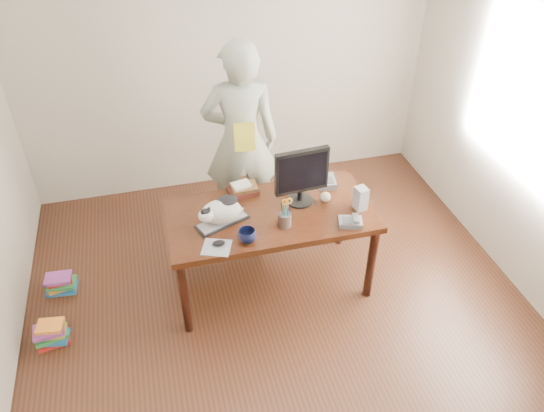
{
  "coord_description": "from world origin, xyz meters",
  "views": [
    {
      "loc": [
        -0.79,
        -2.52,
        3.26
      ],
      "look_at": [
        0.0,
        0.55,
        0.85
      ],
      "focal_mm": 35.0,
      "sensor_mm": 36.0,
      "label": 1
    }
  ],
  "objects_px": {
    "phone": "(351,222)",
    "book_stack": "(243,189)",
    "book_pile_b": "(61,283)",
    "cat": "(220,211)",
    "mouse": "(219,243)",
    "desk": "(268,221)",
    "keyboard": "(222,222)",
    "calculator": "(326,181)",
    "person": "(241,141)",
    "pen_cup": "(285,218)",
    "monitor": "(302,174)",
    "speaker": "(361,198)",
    "baseball": "(325,197)",
    "book_pile_a": "(52,334)",
    "coffee_mug": "(247,236)"
  },
  "relations": [
    {
      "from": "phone",
      "to": "book_stack",
      "type": "xyz_separation_m",
      "value": [
        -0.69,
        0.6,
        0.01
      ]
    },
    {
      "from": "phone",
      "to": "book_pile_b",
      "type": "bearing_deg",
      "value": -179.36
    },
    {
      "from": "cat",
      "to": "mouse",
      "type": "height_order",
      "value": "cat"
    },
    {
      "from": "desk",
      "to": "keyboard",
      "type": "relative_size",
      "value": 3.75
    },
    {
      "from": "calculator",
      "to": "person",
      "type": "height_order",
      "value": "person"
    },
    {
      "from": "pen_cup",
      "to": "book_pile_b",
      "type": "xyz_separation_m",
      "value": [
        -1.79,
        0.53,
        -0.75
      ]
    },
    {
      "from": "calculator",
      "to": "cat",
      "type": "bearing_deg",
      "value": -152.74
    },
    {
      "from": "monitor",
      "to": "speaker",
      "type": "relative_size",
      "value": 2.5
    },
    {
      "from": "keyboard",
      "to": "baseball",
      "type": "distance_m",
      "value": 0.84
    },
    {
      "from": "phone",
      "to": "speaker",
      "type": "height_order",
      "value": "speaker"
    },
    {
      "from": "cat",
      "to": "book_pile_b",
      "type": "relative_size",
      "value": 1.45
    },
    {
      "from": "cat",
      "to": "person",
      "type": "height_order",
      "value": "person"
    },
    {
      "from": "pen_cup",
      "to": "book_pile_b",
      "type": "bearing_deg",
      "value": 163.45
    },
    {
      "from": "book_pile_b",
      "to": "calculator",
      "type": "bearing_deg",
      "value": -2.36
    },
    {
      "from": "mouse",
      "to": "phone",
      "type": "distance_m",
      "value": 1.0
    },
    {
      "from": "pen_cup",
      "to": "person",
      "type": "height_order",
      "value": "person"
    },
    {
      "from": "cat",
      "to": "book_pile_b",
      "type": "xyz_separation_m",
      "value": [
        -1.33,
        0.39,
        -0.79
      ]
    },
    {
      "from": "person",
      "to": "book_pile_b",
      "type": "bearing_deg",
      "value": 23.99
    },
    {
      "from": "keyboard",
      "to": "pen_cup",
      "type": "bearing_deg",
      "value": -40.48
    },
    {
      "from": "cat",
      "to": "speaker",
      "type": "height_order",
      "value": "cat"
    },
    {
      "from": "monitor",
      "to": "person",
      "type": "xyz_separation_m",
      "value": [
        -0.31,
        0.78,
        -0.1
      ]
    },
    {
      "from": "mouse",
      "to": "book_stack",
      "type": "height_order",
      "value": "book_stack"
    },
    {
      "from": "monitor",
      "to": "book_pile_b",
      "type": "bearing_deg",
      "value": 167.32
    },
    {
      "from": "keyboard",
      "to": "book_pile_b",
      "type": "distance_m",
      "value": 1.55
    },
    {
      "from": "cat",
      "to": "book_pile_a",
      "type": "bearing_deg",
      "value": 164.87
    },
    {
      "from": "mouse",
      "to": "calculator",
      "type": "distance_m",
      "value": 1.13
    },
    {
      "from": "desk",
      "to": "person",
      "type": "xyz_separation_m",
      "value": [
        -0.05,
        0.76,
        0.31
      ]
    },
    {
      "from": "coffee_mug",
      "to": "person",
      "type": "relative_size",
      "value": 0.07
    },
    {
      "from": "phone",
      "to": "book_stack",
      "type": "distance_m",
      "value": 0.92
    },
    {
      "from": "cat",
      "to": "calculator",
      "type": "bearing_deg",
      "value": -4.45
    },
    {
      "from": "cat",
      "to": "book_pile_a",
      "type": "relative_size",
      "value": 1.39
    },
    {
      "from": "book_pile_a",
      "to": "baseball",
      "type": "bearing_deg",
      "value": 6.06
    },
    {
      "from": "calculator",
      "to": "mouse",
      "type": "bearing_deg",
      "value": -141.91
    },
    {
      "from": "monitor",
      "to": "calculator",
      "type": "xyz_separation_m",
      "value": [
        0.28,
        0.19,
        -0.24
      ]
    },
    {
      "from": "monitor",
      "to": "calculator",
      "type": "bearing_deg",
      "value": 30.22
    },
    {
      "from": "phone",
      "to": "person",
      "type": "height_order",
      "value": "person"
    },
    {
      "from": "speaker",
      "to": "book_pile_a",
      "type": "distance_m",
      "value": 2.55
    },
    {
      "from": "desk",
      "to": "book_pile_a",
      "type": "relative_size",
      "value": 5.92
    },
    {
      "from": "cat",
      "to": "mouse",
      "type": "bearing_deg",
      "value": -125.59
    },
    {
      "from": "speaker",
      "to": "book_pile_b",
      "type": "bearing_deg",
      "value": 158.16
    },
    {
      "from": "phone",
      "to": "speaker",
      "type": "bearing_deg",
      "value": 67.08
    },
    {
      "from": "phone",
      "to": "baseball",
      "type": "distance_m",
      "value": 0.34
    },
    {
      "from": "mouse",
      "to": "speaker",
      "type": "distance_m",
      "value": 1.15
    },
    {
      "from": "monitor",
      "to": "calculator",
      "type": "height_order",
      "value": "monitor"
    },
    {
      "from": "baseball",
      "to": "speaker",
      "type": "bearing_deg",
      "value": -34.26
    },
    {
      "from": "keyboard",
      "to": "book_pile_a",
      "type": "height_order",
      "value": "keyboard"
    },
    {
      "from": "book_stack",
      "to": "book_pile_b",
      "type": "xyz_separation_m",
      "value": [
        -1.57,
        0.04,
        -0.72
      ]
    },
    {
      "from": "desk",
      "to": "speaker",
      "type": "height_order",
      "value": "speaker"
    },
    {
      "from": "speaker",
      "to": "pen_cup",
      "type": "bearing_deg",
      "value": 174.68
    },
    {
      "from": "keyboard",
      "to": "person",
      "type": "height_order",
      "value": "person"
    }
  ]
}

